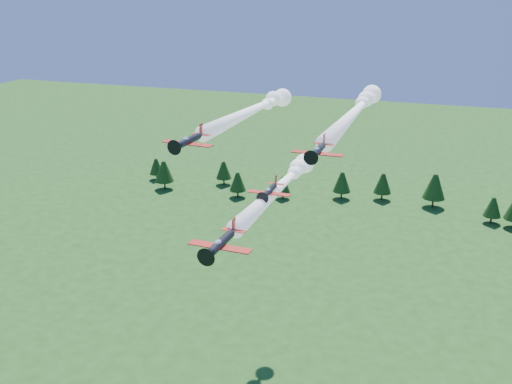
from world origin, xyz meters
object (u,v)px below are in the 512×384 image
(plane_slot, at_px, (270,191))
(plane_right, at_px, (356,111))
(plane_lead, at_px, (282,185))
(plane_left, at_px, (255,109))

(plane_slot, bearing_deg, plane_right, 62.99)
(plane_lead, relative_size, plane_right, 0.92)
(plane_lead, bearing_deg, plane_right, 54.24)
(plane_right, bearing_deg, plane_slot, -115.91)
(plane_lead, height_order, plane_left, plane_left)
(plane_left, height_order, plane_slot, plane_left)
(plane_right, distance_m, plane_slot, 23.18)
(plane_right, xyz_separation_m, plane_slot, (-9.59, -18.90, -9.38))
(plane_lead, xyz_separation_m, plane_right, (9.58, 12.34, 10.56))
(plane_right, relative_size, plane_slot, 6.49)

